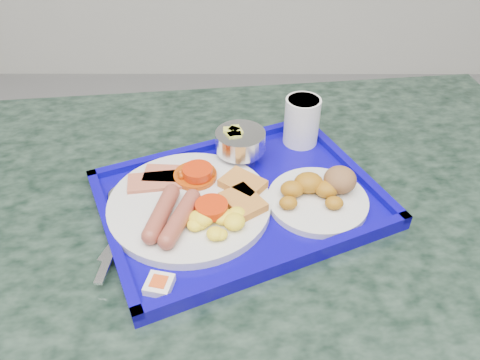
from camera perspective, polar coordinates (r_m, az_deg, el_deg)
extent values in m
cylinder|color=slate|center=(1.13, -1.32, -19.84)|extent=(0.12, 0.12, 0.76)
cube|color=black|center=(0.82, -1.73, -5.22)|extent=(1.44, 1.05, 0.04)
cube|color=#0C039C|center=(0.81, 0.00, -2.60)|extent=(0.56, 0.50, 0.02)
cube|color=#0C039C|center=(0.92, -4.11, 4.14)|extent=(0.43, 0.20, 0.01)
cube|color=#0C039C|center=(0.70, 5.46, -9.74)|extent=(0.43, 0.20, 0.01)
cube|color=#0C039C|center=(0.90, 13.04, 2.01)|extent=(0.15, 0.31, 0.01)
cube|color=#0C039C|center=(0.76, -15.44, -6.30)|extent=(0.15, 0.31, 0.01)
cylinder|color=silver|center=(0.79, -6.15, -2.96)|extent=(0.27, 0.27, 0.02)
cube|color=#C96950|center=(0.84, -8.49, 0.69)|extent=(0.10, 0.05, 0.01)
cube|color=#C96950|center=(0.82, -10.35, -0.18)|extent=(0.10, 0.06, 0.01)
cylinder|color=#C54708|center=(0.83, -5.48, 0.54)|extent=(0.08, 0.08, 0.01)
sphere|color=#C54708|center=(0.82, -5.37, 1.02)|extent=(0.01, 0.01, 0.01)
sphere|color=#C54708|center=(0.82, -5.80, 0.80)|extent=(0.01, 0.01, 0.01)
sphere|color=#C54708|center=(0.82, -7.24, 0.87)|extent=(0.01, 0.01, 0.01)
sphere|color=#C54708|center=(0.81, -3.54, 0.66)|extent=(0.01, 0.01, 0.01)
sphere|color=#C54708|center=(0.81, -6.23, 0.19)|extent=(0.01, 0.01, 0.01)
sphere|color=#C54708|center=(0.80, -4.67, -0.06)|extent=(0.01, 0.01, 0.01)
sphere|color=#C54708|center=(0.83, -6.96, 1.03)|extent=(0.01, 0.01, 0.01)
sphere|color=#C54708|center=(0.81, -7.14, 0.45)|extent=(0.01, 0.01, 0.01)
sphere|color=#C54708|center=(0.82, -3.43, 1.05)|extent=(0.01, 0.01, 0.01)
sphere|color=#C54708|center=(0.82, -4.87, 0.84)|extent=(0.01, 0.01, 0.01)
sphere|color=#C54708|center=(0.82, -7.22, 0.84)|extent=(0.01, 0.01, 0.01)
sphere|color=#C54708|center=(0.81, -3.79, 0.60)|extent=(0.01, 0.01, 0.01)
cube|color=#CB7D32|center=(0.80, 0.34, -0.43)|extent=(0.09, 0.08, 0.01)
cube|color=#CB7D32|center=(0.77, 0.37, -2.66)|extent=(0.08, 0.09, 0.01)
cylinder|color=brown|center=(0.75, -9.55, -3.98)|extent=(0.05, 0.11, 0.03)
cylinder|color=brown|center=(0.73, -7.30, -4.61)|extent=(0.06, 0.11, 0.03)
ellipsoid|color=yellow|center=(0.74, -5.28, -4.82)|extent=(0.03, 0.03, 0.02)
ellipsoid|color=yellow|center=(0.71, -3.05, -6.55)|extent=(0.03, 0.03, 0.02)
ellipsoid|color=yellow|center=(0.74, -0.40, -4.17)|extent=(0.03, 0.03, 0.02)
ellipsoid|color=yellow|center=(0.71, -2.40, -6.65)|extent=(0.02, 0.02, 0.01)
ellipsoid|color=yellow|center=(0.73, -0.70, -5.09)|extent=(0.03, 0.03, 0.02)
ellipsoid|color=yellow|center=(0.73, -4.58, -4.62)|extent=(0.04, 0.04, 0.02)
ellipsoid|color=yellow|center=(0.75, -3.73, -3.43)|extent=(0.03, 0.03, 0.02)
ellipsoid|color=yellow|center=(0.73, -5.07, -4.68)|extent=(0.03, 0.03, 0.02)
ellipsoid|color=yellow|center=(0.74, -1.80, -4.44)|extent=(0.03, 0.03, 0.02)
ellipsoid|color=yellow|center=(0.74, -2.19, -4.62)|extent=(0.03, 0.03, 0.02)
ellipsoid|color=yellow|center=(0.73, -4.78, -5.37)|extent=(0.02, 0.02, 0.01)
ellipsoid|color=yellow|center=(0.73, -5.51, -5.46)|extent=(0.03, 0.03, 0.02)
cylinder|color=red|center=(0.81, -5.18, 1.02)|extent=(0.05, 0.05, 0.02)
cylinder|color=red|center=(0.74, -3.48, -3.37)|extent=(0.05, 0.05, 0.02)
cylinder|color=silver|center=(0.80, 9.43, -2.49)|extent=(0.17, 0.17, 0.01)
ellipsoid|color=#B17014|center=(0.78, 11.41, -2.75)|extent=(0.03, 0.03, 0.02)
ellipsoid|color=#B17014|center=(0.80, 10.50, -1.11)|extent=(0.04, 0.03, 0.03)
ellipsoid|color=#B17014|center=(0.80, 8.36, -0.32)|extent=(0.05, 0.04, 0.03)
ellipsoid|color=#B17014|center=(0.79, 6.37, -1.12)|extent=(0.04, 0.03, 0.03)
ellipsoid|color=#B17014|center=(0.77, 5.91, -2.79)|extent=(0.03, 0.03, 0.02)
ellipsoid|color=brown|center=(0.81, 12.10, 0.04)|extent=(0.06, 0.06, 0.04)
cylinder|color=silver|center=(0.89, 0.05, 2.61)|extent=(0.06, 0.06, 0.01)
cylinder|color=silver|center=(0.88, 0.05, 3.26)|extent=(0.02, 0.02, 0.02)
cylinder|color=silver|center=(0.87, 0.05, 4.76)|extent=(0.09, 0.09, 0.04)
cube|color=#DAE256|center=(0.87, -0.56, 6.10)|extent=(0.02, 0.02, 0.01)
cube|color=#DAE256|center=(0.85, -0.44, 5.34)|extent=(0.02, 0.02, 0.01)
cube|color=#DAE256|center=(0.85, -1.08, 5.29)|extent=(0.02, 0.02, 0.01)
cube|color=#DAE256|center=(0.86, -0.24, 5.72)|extent=(0.02, 0.02, 0.01)
cube|color=#DAE256|center=(0.87, -0.77, 5.93)|extent=(0.02, 0.02, 0.01)
cube|color=#DAE256|center=(0.87, -1.46, 5.89)|extent=(0.02, 0.02, 0.01)
cube|color=#DAE256|center=(0.85, -0.93, 5.33)|extent=(0.02, 0.02, 0.01)
cube|color=#DAE256|center=(0.85, -0.44, 5.28)|extent=(0.02, 0.02, 0.01)
cylinder|color=white|center=(0.92, 7.53, 7.13)|extent=(0.07, 0.07, 0.10)
cylinder|color=#E15F0C|center=(0.90, 7.76, 9.42)|extent=(0.06, 0.06, 0.01)
cube|color=silver|center=(0.77, -14.10, -5.99)|extent=(0.05, 0.13, 0.00)
ellipsoid|color=silver|center=(0.83, -14.87, -1.69)|extent=(0.04, 0.05, 0.01)
cube|color=silver|center=(0.76, -14.78, -6.70)|extent=(0.03, 0.19, 0.00)
cube|color=white|center=(0.68, -9.82, -12.46)|extent=(0.04, 0.04, 0.01)
cube|color=#EA4E1A|center=(0.67, -9.89, -12.07)|extent=(0.03, 0.03, 0.00)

